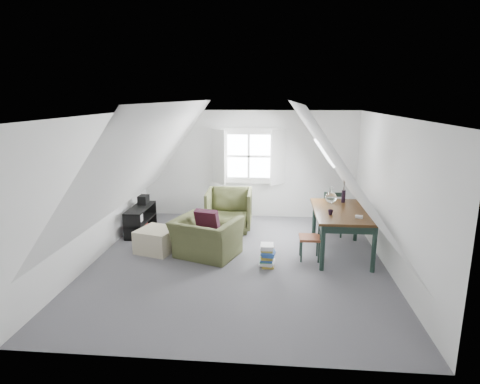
# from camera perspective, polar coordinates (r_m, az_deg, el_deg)

# --- Properties ---
(floor) EXTENTS (5.50, 5.50, 0.00)m
(floor) POSITION_cam_1_polar(r_m,az_deg,el_deg) (7.11, -0.28, -9.77)
(floor) COLOR #555459
(floor) RESTS_ON ground
(ceiling) EXTENTS (5.50, 5.50, 0.00)m
(ceiling) POSITION_cam_1_polar(r_m,az_deg,el_deg) (6.54, -0.30, 10.79)
(ceiling) COLOR white
(ceiling) RESTS_ON wall_back
(wall_back) EXTENTS (5.00, 0.00, 5.00)m
(wall_back) POSITION_cam_1_polar(r_m,az_deg,el_deg) (9.41, 1.26, 3.93)
(wall_back) COLOR silver
(wall_back) RESTS_ON ground
(wall_front) EXTENTS (5.00, 0.00, 5.00)m
(wall_front) POSITION_cam_1_polar(r_m,az_deg,el_deg) (4.11, -3.86, -8.79)
(wall_front) COLOR silver
(wall_front) RESTS_ON ground
(wall_left) EXTENTS (0.00, 5.50, 5.50)m
(wall_left) POSITION_cam_1_polar(r_m,az_deg,el_deg) (7.37, -20.02, 0.46)
(wall_left) COLOR silver
(wall_left) RESTS_ON ground
(wall_right) EXTENTS (0.00, 5.50, 5.50)m
(wall_right) POSITION_cam_1_polar(r_m,az_deg,el_deg) (6.95, 20.69, -0.35)
(wall_right) COLOR silver
(wall_right) RESTS_ON ground
(slope_left) EXTENTS (3.19, 5.50, 4.48)m
(slope_left) POSITION_cam_1_polar(r_m,az_deg,el_deg) (6.93, -13.20, 4.56)
(slope_left) COLOR white
(slope_left) RESTS_ON wall_left
(slope_right) EXTENTS (3.19, 5.50, 4.48)m
(slope_right) POSITION_cam_1_polar(r_m,az_deg,el_deg) (6.66, 13.15, 4.20)
(slope_right) COLOR white
(slope_right) RESTS_ON wall_right
(dormer_window) EXTENTS (1.71, 0.35, 1.30)m
(dormer_window) POSITION_cam_1_polar(r_m,az_deg,el_deg) (9.30, 1.23, 5.07)
(dormer_window) COLOR white
(dormer_window) RESTS_ON wall_back
(skylight) EXTENTS (0.35, 0.75, 0.47)m
(skylight) POSITION_cam_1_polar(r_m,az_deg,el_deg) (7.94, 11.86, 5.49)
(skylight) COLOR white
(skylight) RESTS_ON slope_right
(armchair_near) EXTENTS (1.34, 1.26, 0.70)m
(armchair_near) POSITION_cam_1_polar(r_m,az_deg,el_deg) (7.34, -4.78, -9.06)
(armchair_near) COLOR #454A26
(armchair_near) RESTS_ON floor
(armchair_far) EXTENTS (0.97, 0.99, 0.88)m
(armchair_far) POSITION_cam_1_polar(r_m,az_deg,el_deg) (8.73, -1.54, -5.29)
(armchair_far) COLOR #454A26
(armchair_far) RESTS_ON floor
(throw_pillow) EXTENTS (0.48, 0.35, 0.44)m
(throw_pillow) POSITION_cam_1_polar(r_m,az_deg,el_deg) (7.27, -4.67, -4.10)
(throw_pillow) COLOR #390F20
(throw_pillow) RESTS_ON armchair_near
(ottoman) EXTENTS (0.80, 0.80, 0.43)m
(ottoman) POSITION_cam_1_polar(r_m,az_deg,el_deg) (7.62, -11.72, -6.71)
(ottoman) COLOR tan
(ottoman) RESTS_ON floor
(dining_table) EXTENTS (1.00, 1.66, 0.83)m
(dining_table) POSITION_cam_1_polar(r_m,az_deg,el_deg) (7.40, 14.31, -3.34)
(dining_table) COLOR #37200D
(dining_table) RESTS_ON floor
(demijohn) EXTENTS (0.22, 0.22, 0.30)m
(demijohn) POSITION_cam_1_polar(r_m,az_deg,el_deg) (7.74, 12.80, -0.71)
(demijohn) COLOR silver
(demijohn) RESTS_ON dining_table
(vase_twigs) EXTENTS (0.08, 0.08, 0.59)m
(vase_twigs) POSITION_cam_1_polar(r_m,az_deg,el_deg) (7.87, 14.51, -0.52)
(vase_twigs) COLOR black
(vase_twigs) RESTS_ON dining_table
(cup) EXTENTS (0.10, 0.10, 0.09)m
(cup) POSITION_cam_1_polar(r_m,az_deg,el_deg) (7.04, 12.73, -3.16)
(cup) COLOR black
(cup) RESTS_ON dining_table
(paper_box) EXTENTS (0.14, 0.11, 0.04)m
(paper_box) POSITION_cam_1_polar(r_m,az_deg,el_deg) (6.97, 16.57, -3.40)
(paper_box) COLOR white
(paper_box) RESTS_ON dining_table
(dining_chair_far) EXTENTS (0.45, 0.45, 0.95)m
(dining_chair_far) POSITION_cam_1_polar(r_m,az_deg,el_deg) (8.43, 12.94, -2.78)
(dining_chair_far) COLOR brown
(dining_chair_far) RESTS_ON floor
(dining_chair_near) EXTENTS (0.37, 0.37, 0.79)m
(dining_chair_near) POSITION_cam_1_polar(r_m,az_deg,el_deg) (7.15, 10.17, -6.32)
(dining_chair_near) COLOR brown
(dining_chair_near) RESTS_ON floor
(media_shelf) EXTENTS (0.36, 1.08, 0.55)m
(media_shelf) POSITION_cam_1_polar(r_m,az_deg,el_deg) (8.68, -14.00, -4.09)
(media_shelf) COLOR black
(media_shelf) RESTS_ON floor
(electronics_box) EXTENTS (0.19, 0.26, 0.20)m
(electronics_box) POSITION_cam_1_polar(r_m,az_deg,el_deg) (8.83, -13.55, -1.12)
(electronics_box) COLOR black
(electronics_box) RESTS_ON media_shelf
(magazine_stack) EXTENTS (0.28, 0.34, 0.38)m
(magazine_stack) POSITION_cam_1_polar(r_m,az_deg,el_deg) (6.85, 3.92, -9.00)
(magazine_stack) COLOR #B29933
(magazine_stack) RESTS_ON floor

